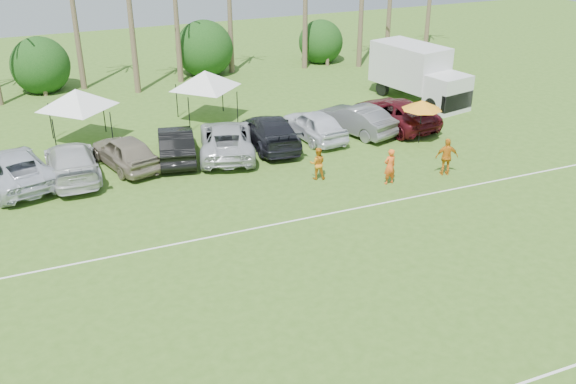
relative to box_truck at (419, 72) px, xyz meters
name	(u,v)px	position (x,y,z in m)	size (l,w,h in m)	color
field_lines	(291,310)	(-17.42, -18.94, -1.97)	(80.00, 12.10, 0.01)	white
bush_tree_1	(41,67)	(-23.42, 12.06, -0.18)	(4.00, 4.00, 4.00)	brown
bush_tree_2	(205,52)	(-11.42, 12.06, -0.18)	(4.00, 4.00, 4.00)	brown
bush_tree_3	(323,41)	(-1.42, 12.06, -0.18)	(4.00, 4.00, 4.00)	brown
sideline_player_a	(390,166)	(-8.85, -11.13, -1.06)	(0.66, 0.44, 1.82)	#FB5D1B
sideline_player_b	(318,163)	(-11.86, -9.24, -1.15)	(0.80, 0.63, 1.65)	orange
sideline_player_c	(447,157)	(-5.64, -11.30, -1.00)	(1.14, 0.47, 1.94)	orange
box_truck	(419,72)	(0.00, 0.00, 0.00)	(4.14, 7.56, 3.69)	silver
canopy_tent_left	(75,89)	(-22.12, 0.38, 1.23)	(4.62, 4.62, 3.74)	black
canopy_tent_right	(205,71)	(-14.46, 1.41, 1.23)	(4.62, 4.62, 3.74)	black
market_umbrella	(422,105)	(-4.37, -6.96, 0.29)	(2.27, 2.27, 2.53)	black
parked_car_2	(13,168)	(-25.82, -4.15, -1.12)	(2.84, 6.17, 1.71)	silver
parked_car_3	(72,162)	(-23.12, -4.35, -1.12)	(2.40, 5.90, 1.71)	silver
parked_car_4	(125,152)	(-20.42, -4.03, -1.12)	(2.02, 5.03, 1.71)	gray
parked_car_5	(176,144)	(-17.72, -3.95, -1.12)	(1.81, 5.20, 1.71)	black
parked_car_6	(227,139)	(-15.02, -4.33, -1.12)	(2.84, 6.17, 1.71)	#B6B7BC
parked_car_7	(271,131)	(-12.31, -4.09, -1.12)	(2.40, 5.90, 1.71)	black
parked_car_8	(314,125)	(-9.61, -4.01, -1.12)	(2.02, 5.03, 1.71)	white
parked_car_9	(356,119)	(-6.91, -4.06, -1.12)	(1.81, 5.20, 1.71)	slate
parked_car_10	(394,113)	(-4.21, -3.92, -1.12)	(2.84, 6.17, 1.71)	#511017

